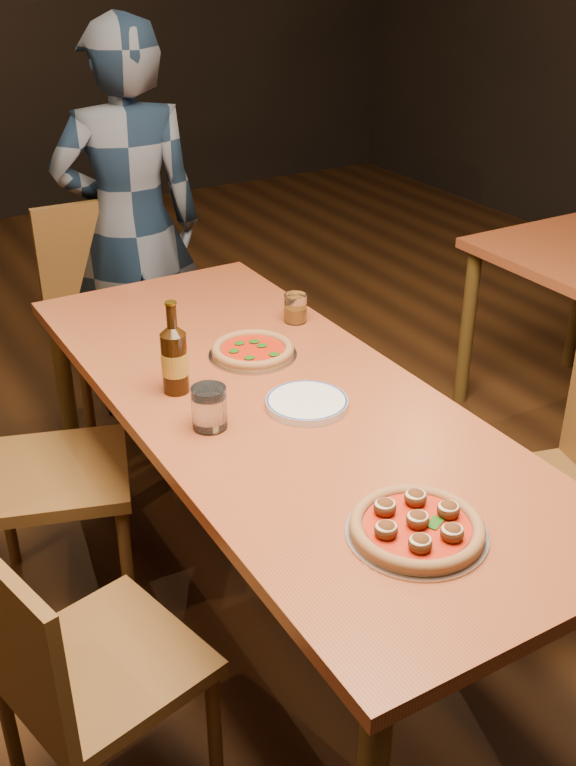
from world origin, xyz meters
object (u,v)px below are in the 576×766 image
chair_main_e (543,493)px  chair_main_nw (102,663)px  pizza_margherita (253,350)px  plate_stack (307,403)px  pizza_meatball (417,526)px  table_main (279,421)px  beer_bottle (175,361)px  diner (131,229)px  chair_end (116,326)px  water_glass (209,408)px  chair_main_sw (53,471)px  amber_glass (295,308)px

chair_main_e → chair_main_nw: bearing=-75.3°
pizza_margherita → plate_stack: bearing=-93.4°
chair_main_nw → pizza_meatball: size_ratio=2.83×
table_main → beer_bottle: size_ratio=7.70×
table_main → diner: diner is taller
chair_end → pizza_meatball: (-0.01, -1.89, 0.28)m
beer_bottle → diner: (0.35, 1.23, -0.03)m
chair_main_e → pizza_meatball: size_ratio=2.71×
water_glass → pizza_meatball: bearing=-73.2°
chair_main_sw → chair_end: chair_end is taller
chair_main_sw → amber_glass: size_ratio=9.99×
diner → plate_stack: bearing=98.1°
chair_main_e → chair_end: bearing=-140.7°
chair_end → diner: (0.16, 0.18, 0.32)m
chair_main_e → pizza_meatball: bearing=-53.0°
pizza_margherita → water_glass: bearing=-133.3°
plate_stack → chair_main_e: bearing=-24.1°
table_main → chair_main_sw: size_ratio=2.16×
chair_main_nw → chair_main_e: (1.35, -0.01, -0.02)m
table_main → chair_end: 1.25m
pizza_margherita → beer_bottle: beer_bottle is taller
table_main → water_glass: 0.26m
pizza_meatball → water_glass: size_ratio=2.69×
amber_glass → diner: 1.01m
chair_end → water_glass: size_ratio=8.66×
table_main → pizza_meatball: size_ratio=6.58×
chair_main_sw → beer_bottle: (0.32, -0.22, 0.38)m
plate_stack → amber_glass: size_ratio=2.38×
chair_main_nw → plate_stack: size_ratio=3.91×
chair_main_e → pizza_margherita: bearing=-120.3°
plate_stack → pizza_margherita: bearing=86.6°
table_main → diner: bearing=84.9°
chair_main_e → chair_end: size_ratio=0.84×
water_glass → diner: 1.50m
chair_main_sw → amber_glass: chair_main_sw is taller
diner → chair_main_e: bearing=118.9°
chair_end → diner: bearing=49.8°
pizza_meatball → pizza_margherita: pizza_meatball is taller
pizza_margherita → water_glass: size_ratio=2.34×
chair_main_sw → plate_stack: (0.58, -0.48, 0.30)m
chair_main_sw → pizza_margherita: chair_main_sw is taller
chair_main_e → pizza_margherita: 0.96m
chair_main_sw → pizza_meatball: chair_main_sw is taller
chair_main_nw → amber_glass: 1.29m
amber_glass → chair_main_sw: bearing=-178.9°
diner → chair_main_nw: bearing=77.4°
plate_stack → amber_glass: bearing=62.4°
diner → table_main: bearing=96.3°
table_main → chair_main_e: 0.82m
pizza_meatball → chair_end: bearing=89.8°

